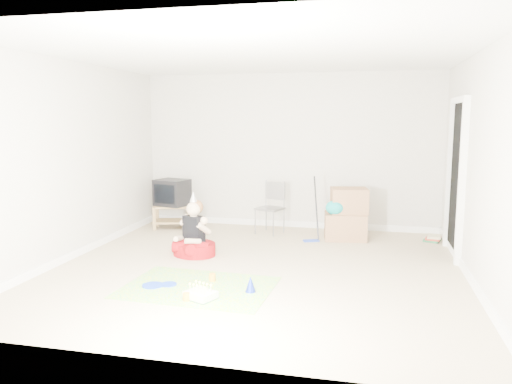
% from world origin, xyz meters
% --- Properties ---
extents(ground, '(5.00, 5.00, 0.00)m').
position_xyz_m(ground, '(0.00, 0.00, 0.00)').
color(ground, '#C6B18E').
rests_on(ground, ground).
extents(doorway_recess, '(0.02, 0.90, 2.05)m').
position_xyz_m(doorway_recess, '(2.48, 1.20, 1.02)').
color(doorway_recess, black).
rests_on(doorway_recess, ground).
extents(tv_stand, '(0.71, 0.55, 0.39)m').
position_xyz_m(tv_stand, '(-1.90, 1.94, 0.24)').
color(tv_stand, olive).
rests_on(tv_stand, ground).
extents(crt_tv, '(0.60, 0.54, 0.44)m').
position_xyz_m(crt_tv, '(-1.90, 1.94, 0.61)').
color(crt_tv, black).
rests_on(crt_tv, tv_stand).
extents(folding_chair, '(0.49, 0.48, 0.85)m').
position_xyz_m(folding_chair, '(-0.22, 1.91, 0.41)').
color(folding_chair, gray).
rests_on(folding_chair, ground).
extents(cardboard_boxes, '(0.69, 0.57, 0.79)m').
position_xyz_m(cardboard_boxes, '(1.01, 1.79, 0.38)').
color(cardboard_boxes, '#A0724D').
rests_on(cardboard_boxes, ground).
extents(floor_mop, '(0.26, 0.31, 0.97)m').
position_xyz_m(floor_mop, '(0.51, 1.52, 0.26)').
color(floor_mop, '#2440B6').
rests_on(floor_mop, ground).
extents(book_pile, '(0.30, 0.34, 0.09)m').
position_xyz_m(book_pile, '(2.32, 1.95, 0.04)').
color(book_pile, '#246C3E').
rests_on(book_pile, ground).
extents(seated_woman, '(0.81, 0.81, 0.89)m').
position_xyz_m(seated_woman, '(-0.97, 0.41, 0.19)').
color(seated_woman, maroon).
rests_on(seated_woman, ground).
extents(party_mat, '(1.68, 1.26, 0.01)m').
position_xyz_m(party_mat, '(-0.47, -0.84, 0.00)').
color(party_mat, '#F13290').
rests_on(party_mat, ground).
extents(birthday_cake, '(0.36, 0.33, 0.14)m').
position_xyz_m(birthday_cake, '(-0.33, -1.18, 0.04)').
color(birthday_cake, silver).
rests_on(birthday_cake, party_mat).
extents(blue_plate_near, '(0.25, 0.25, 0.01)m').
position_xyz_m(blue_plate_near, '(-0.82, -0.85, 0.01)').
color(blue_plate_near, '#1739B8').
rests_on(blue_plate_near, party_mat).
extents(blue_plate_far, '(0.28, 0.28, 0.01)m').
position_xyz_m(blue_plate_far, '(-0.98, -0.92, 0.01)').
color(blue_plate_far, '#1739B8').
rests_on(blue_plate_far, party_mat).
extents(orange_cup_near, '(0.09, 0.09, 0.09)m').
position_xyz_m(orange_cup_near, '(-0.38, -0.61, 0.05)').
color(orange_cup_near, orange).
rests_on(orange_cup_near, party_mat).
extents(orange_cup_far, '(0.09, 0.09, 0.08)m').
position_xyz_m(orange_cup_far, '(-0.45, -1.27, 0.05)').
color(orange_cup_far, orange).
rests_on(orange_cup_far, party_mat).
extents(blue_party_hat, '(0.15, 0.15, 0.17)m').
position_xyz_m(blue_party_hat, '(0.13, -0.86, 0.09)').
color(blue_party_hat, '#1B32C0').
rests_on(blue_party_hat, party_mat).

